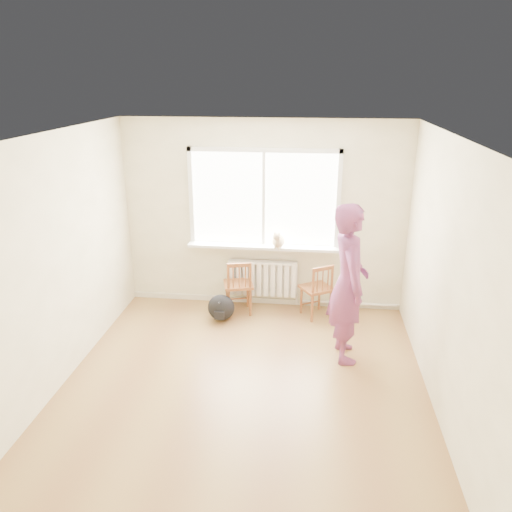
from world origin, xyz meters
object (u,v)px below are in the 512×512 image
(chair_right, at_px, (318,291))
(cat, at_px, (278,240))
(backpack, at_px, (221,308))
(person, at_px, (348,283))
(chair_left, at_px, (239,287))

(chair_right, relative_size, cat, 1.98)
(backpack, bearing_deg, person, -24.54)
(chair_right, bearing_deg, person, 76.40)
(chair_left, distance_m, cat, 0.87)
(chair_left, xyz_separation_m, cat, (0.54, 0.19, 0.65))
(person, xyz_separation_m, cat, (-0.91, 1.19, 0.10))
(person, bearing_deg, chair_left, 47.22)
(cat, bearing_deg, chair_left, -153.94)
(person, bearing_deg, chair_right, 9.73)
(chair_left, height_order, chair_right, chair_left)
(chair_right, xyz_separation_m, person, (0.33, -1.01, 0.55))
(person, distance_m, cat, 1.50)
(chair_left, bearing_deg, cat, -174.79)
(chair_left, xyz_separation_m, backpack, (-0.21, -0.24, -0.22))
(person, height_order, backpack, person)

